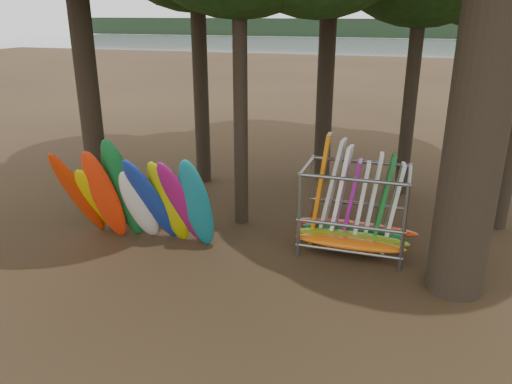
% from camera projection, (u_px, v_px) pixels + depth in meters
% --- Properties ---
extents(ground, '(120.00, 120.00, 0.00)m').
position_uv_depth(ground, '(248.00, 273.00, 11.33)').
color(ground, '#47331E').
rests_on(ground, ground).
extents(lake, '(160.00, 160.00, 0.00)m').
position_uv_depth(lake, '(395.00, 57.00, 65.01)').
color(lake, gray).
rests_on(lake, ground).
extents(far_shore, '(160.00, 4.00, 4.00)m').
position_uv_depth(far_shore, '(409.00, 28.00, 109.07)').
color(far_shore, black).
rests_on(far_shore, ground).
extents(kayak_row, '(3.90, 2.04, 3.06)m').
position_uv_depth(kayak_row, '(136.00, 200.00, 12.15)').
color(kayak_row, red).
rests_on(kayak_row, ground).
extents(storage_rack, '(3.13, 1.56, 2.86)m').
position_uv_depth(storage_rack, '(354.00, 212.00, 12.12)').
color(storage_rack, gray).
rests_on(storage_rack, ground).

